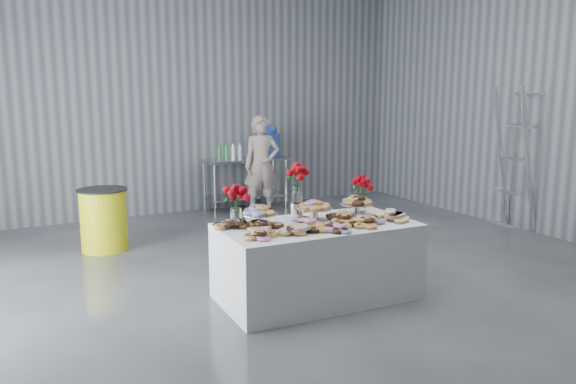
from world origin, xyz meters
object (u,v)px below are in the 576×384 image
water_jug (272,142)px  display_table (317,261)px  prep_table (246,174)px  stepladder (514,159)px  trash_barrel (104,220)px  person (262,165)px

water_jug → display_table: bearing=-110.4°
prep_table → water_jug: 0.73m
prep_table → water_jug: (0.50, -0.00, 0.53)m
stepladder → trash_barrel: bearing=162.2°
person → water_jug: bearing=58.4°
prep_table → water_jug: bearing=-0.0°
stepladder → person: bearing=134.9°
display_table → person: person is taller
prep_table → trash_barrel: (-2.59, -1.39, -0.22)m
prep_table → trash_barrel: 2.95m
water_jug → trash_barrel: size_ratio=0.69×
prep_table → person: 0.46m
person → trash_barrel: bearing=-147.7°
trash_barrel → person: bearing=20.1°
display_table → stepladder: stepladder is taller
display_table → trash_barrel: (-1.56, 2.73, 0.03)m
prep_table → person: person is taller
display_table → stepladder: bearing=14.3°
prep_table → stepladder: bearing=-47.7°
person → trash_barrel: size_ratio=2.03×
display_table → prep_table: (1.03, 4.11, 0.24)m
prep_table → stepladder: 4.25m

